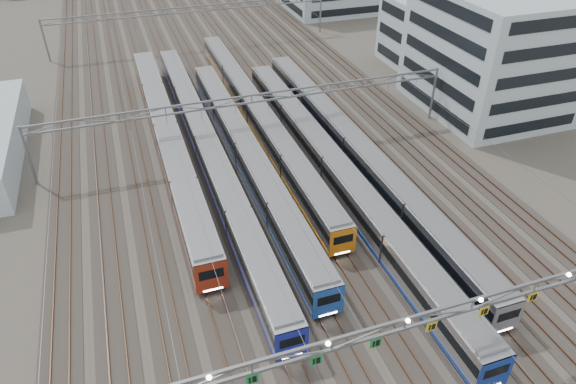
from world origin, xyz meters
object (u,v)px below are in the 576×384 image
object	(u,v)px
train_c	(247,153)
train_e	(333,168)
train_d	(256,112)
train_a	(167,136)
train_f	(353,148)
gantry_near	(405,327)
train_b	(207,147)
depot_bldg_south	(492,52)
depot_bldg_mid	(432,34)
gantry_mid	(252,105)
gantry_far	(191,14)

from	to	relation	value
train_c	train_e	size ratio (longest dim) A/B	0.88
train_d	train_e	xyz separation A→B (m)	(4.50, -18.10, 0.08)
train_a	train_e	world-z (taller)	train_a
train_c	train_f	distance (m)	13.90
train_e	gantry_near	world-z (taller)	gantry_near
train_b	train_d	bearing A→B (deg)	40.29
train_f	depot_bldg_south	distance (m)	28.71
train_b	depot_bldg_mid	distance (m)	51.00
depot_bldg_south	depot_bldg_mid	size ratio (longest dim) A/B	1.38
depot_bldg_south	train_c	bearing A→B (deg)	-171.92
train_e	train_d	bearing A→B (deg)	103.96
train_d	gantry_near	world-z (taller)	gantry_near
gantry_near	train_d	bearing A→B (deg)	87.16
depot_bldg_south	gantry_mid	bearing A→B (deg)	-178.79
train_d	gantry_mid	xyz separation A→B (m)	(-2.25, -6.24, 4.26)
train_c	gantry_mid	size ratio (longest dim) A/B	0.97
gantry_mid	gantry_far	size ratio (longest dim) A/B	1.00
train_b	train_f	distance (m)	19.24
train_d	gantry_near	size ratio (longest dim) A/B	1.11
train_a	train_b	size ratio (longest dim) A/B	0.85
gantry_near	train_b	bearing A→B (deg)	99.82
depot_bldg_mid	train_b	bearing A→B (deg)	-155.69
gantry_mid	depot_bldg_south	distance (m)	37.76
train_a	train_f	distance (m)	25.12
train_c	depot_bldg_mid	distance (m)	48.60
gantry_far	train_b	bearing A→B (deg)	-98.28
gantry_far	depot_bldg_mid	size ratio (longest dim) A/B	3.52
train_b	gantry_mid	distance (m)	8.10
gantry_near	gantry_mid	distance (m)	40.12
gantry_mid	depot_bldg_south	size ratio (longest dim) A/B	2.56
train_b	gantry_far	bearing A→B (deg)	81.72
train_b	train_d	size ratio (longest dim) A/B	1.08
gantry_far	depot_bldg_south	distance (m)	58.13
depot_bldg_mid	depot_bldg_south	bearing A→B (deg)	-95.90
train_a	gantry_near	distance (m)	44.80
depot_bldg_south	train_f	bearing A→B (deg)	-161.24
train_e	gantry_mid	distance (m)	14.27
train_f	gantry_near	size ratio (longest dim) A/B	1.08
depot_bldg_mid	gantry_far	bearing A→B (deg)	147.27
train_e	gantry_mid	xyz separation A→B (m)	(-6.75, 11.86, 4.17)
train_a	depot_bldg_mid	bearing A→B (deg)	18.03
gantry_near	depot_bldg_mid	size ratio (longest dim) A/B	3.52
gantry_far	train_a	bearing A→B (deg)	-104.99
train_b	train_a	bearing A→B (deg)	135.71
train_a	gantry_mid	bearing A→B (deg)	-14.92
train_d	depot_bldg_south	world-z (taller)	depot_bldg_south
train_c	gantry_mid	xyz separation A→B (m)	(2.25, 4.87, 4.21)
gantry_mid	gantry_far	world-z (taller)	same
gantry_far	depot_bldg_south	world-z (taller)	depot_bldg_south
train_a	train_f	world-z (taller)	train_a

